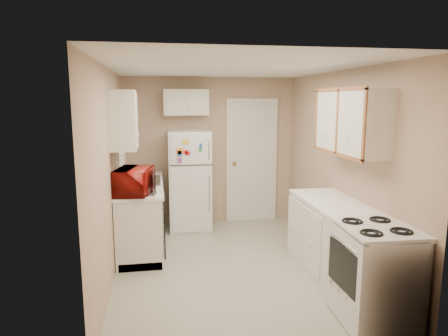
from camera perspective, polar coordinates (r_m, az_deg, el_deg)
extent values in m
plane|color=#BAB8A7|center=(5.12, 0.96, -13.76)|extent=(3.80, 3.80, 0.00)
plane|color=white|center=(4.71, 1.04, 14.13)|extent=(3.80, 3.80, 0.00)
plane|color=tan|center=(4.72, -15.96, -0.89)|extent=(3.80, 3.80, 0.00)
plane|color=tan|center=(5.21, 16.33, 0.06)|extent=(3.80, 3.80, 0.00)
plane|color=tan|center=(6.62, -2.02, 2.44)|extent=(2.80, 2.80, 0.00)
plane|color=tan|center=(2.97, 7.78, -6.76)|extent=(2.80, 2.80, 0.00)
cube|color=silver|center=(5.74, -11.64, -6.54)|extent=(0.60, 1.80, 0.90)
cube|color=black|center=(5.15, -8.63, -7.88)|extent=(0.03, 0.58, 0.72)
cube|color=gray|center=(5.79, -11.73, -2.23)|extent=(0.54, 0.74, 0.16)
imported|color=maroon|center=(4.98, -12.70, -1.97)|extent=(0.63, 0.42, 0.38)
imported|color=white|center=(6.31, -12.05, 0.03)|extent=(0.10, 0.10, 0.17)
cube|color=silver|center=(5.70, -14.61, 5.00)|extent=(0.10, 0.98, 1.08)
cube|color=silver|center=(4.85, -14.24, 6.62)|extent=(0.30, 0.45, 0.70)
cube|color=silver|center=(6.31, -4.86, -1.76)|extent=(0.68, 0.66, 1.57)
cube|color=silver|center=(6.38, -5.49, 9.33)|extent=(0.70, 0.30, 0.40)
cube|color=silver|center=(6.74, 3.95, 1.00)|extent=(0.86, 0.06, 2.08)
cube|color=silver|center=(4.57, 16.85, -11.04)|extent=(0.60, 2.00, 0.90)
cube|color=silver|center=(4.02, 20.46, -14.29)|extent=(0.62, 0.75, 0.88)
cube|color=silver|center=(4.63, 17.70, 6.32)|extent=(0.30, 1.20, 0.70)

